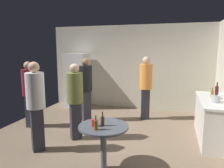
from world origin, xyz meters
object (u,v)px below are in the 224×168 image
at_px(beer_bottle_brown, 103,121).
at_px(person_in_olive_shirt, 75,96).
at_px(plastic_cup_red, 94,123).
at_px(person_in_white_shirt, 36,100).
at_px(refrigerator, 77,80).
at_px(wine_bottle_on_counter, 217,91).
at_px(person_in_maroon_shirt, 29,89).
at_px(beer_bottle_amber, 96,124).
at_px(beer_bottle_on_counter, 212,94).
at_px(foreground_table, 103,132).
at_px(person_in_orange_shirt, 146,83).
at_px(kettle, 216,99).
at_px(person_in_black_shirt, 86,85).

height_order(beer_bottle_brown, person_in_olive_shirt, person_in_olive_shirt).
relative_size(plastic_cup_red, person_in_white_shirt, 0.06).
bearing_deg(beer_bottle_brown, plastic_cup_red, -156.14).
bearing_deg(refrigerator, person_in_white_shirt, -78.05).
distance_m(person_in_white_shirt, person_in_olive_shirt, 0.84).
height_order(wine_bottle_on_counter, person_in_maroon_shirt, person_in_maroon_shirt).
bearing_deg(beer_bottle_brown, beer_bottle_amber, -101.91).
bearing_deg(beer_bottle_on_counter, wine_bottle_on_counter, 62.30).
xyz_separation_m(foreground_table, beer_bottle_brown, (-0.01, -0.01, 0.19)).
bearing_deg(plastic_cup_red, beer_bottle_on_counter, 43.64).
bearing_deg(wine_bottle_on_counter, person_in_white_shirt, -151.68).
relative_size(person_in_maroon_shirt, person_in_orange_shirt, 0.94).
height_order(person_in_white_shirt, person_in_maroon_shirt, person_in_white_shirt).
distance_m(kettle, beer_bottle_brown, 2.35).
bearing_deg(person_in_maroon_shirt, beer_bottle_brown, -30.48).
bearing_deg(refrigerator, person_in_olive_shirt, -65.05).
relative_size(kettle, beer_bottle_brown, 1.06).
bearing_deg(person_in_orange_shirt, beer_bottle_on_counter, 44.23).
bearing_deg(plastic_cup_red, kettle, 36.89).
height_order(person_in_black_shirt, person_in_orange_shirt, person_in_orange_shirt).
height_order(beer_bottle_on_counter, plastic_cup_red, beer_bottle_on_counter).
bearing_deg(person_in_maroon_shirt, beer_bottle_on_counter, 5.48).
xyz_separation_m(foreground_table, person_in_orange_shirt, (0.30, 2.69, 0.39)).
xyz_separation_m(person_in_black_shirt, person_in_orange_shirt, (1.53, 0.58, 0.03)).
bearing_deg(person_in_olive_shirt, beer_bottle_amber, -4.23).
xyz_separation_m(refrigerator, person_in_black_shirt, (0.85, -1.22, 0.10)).
xyz_separation_m(beer_bottle_on_counter, plastic_cup_red, (-1.98, -1.88, -0.19)).
height_order(wine_bottle_on_counter, person_in_black_shirt, person_in_black_shirt).
bearing_deg(person_in_black_shirt, beer_bottle_brown, -18.51).
height_order(foreground_table, person_in_maroon_shirt, person_in_maroon_shirt).
bearing_deg(beer_bottle_brown, person_in_white_shirt, 170.11).
relative_size(kettle, wine_bottle_on_counter, 0.79).
bearing_deg(beer_bottle_on_counter, person_in_white_shirt, -154.05).
bearing_deg(person_in_black_shirt, plastic_cup_red, -21.65).
height_order(beer_bottle_on_counter, person_in_white_shirt, person_in_white_shirt).
height_order(refrigerator, person_in_white_shirt, refrigerator).
height_order(beer_bottle_on_counter, person_in_black_shirt, person_in_black_shirt).
xyz_separation_m(foreground_table, beer_bottle_amber, (-0.05, -0.20, 0.19)).
xyz_separation_m(foreground_table, person_in_maroon_shirt, (-2.37, 1.28, 0.33)).
bearing_deg(person_in_black_shirt, beer_bottle_on_counter, 36.34).
bearing_deg(beer_bottle_amber, plastic_cup_red, 121.10).
bearing_deg(wine_bottle_on_counter, beer_bottle_on_counter, -117.70).
bearing_deg(wine_bottle_on_counter, plastic_cup_red, -134.72).
bearing_deg(person_in_orange_shirt, person_in_white_shirt, -51.48).
bearing_deg(beer_bottle_amber, person_in_olive_shirt, 128.59).
bearing_deg(beer_bottle_amber, beer_bottle_brown, 78.09).
relative_size(refrigerator, beer_bottle_on_counter, 7.83).
bearing_deg(wine_bottle_on_counter, refrigerator, 162.59).
distance_m(person_in_orange_shirt, person_in_olive_shirt, 2.16).
distance_m(beer_bottle_on_counter, plastic_cup_red, 2.74).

